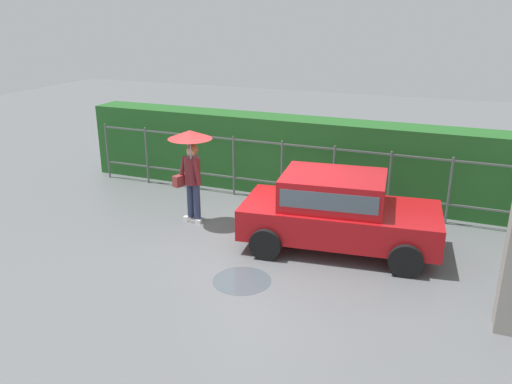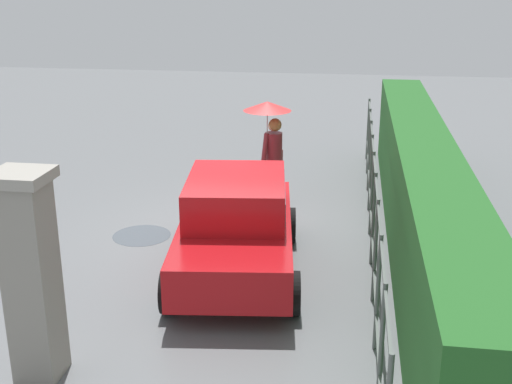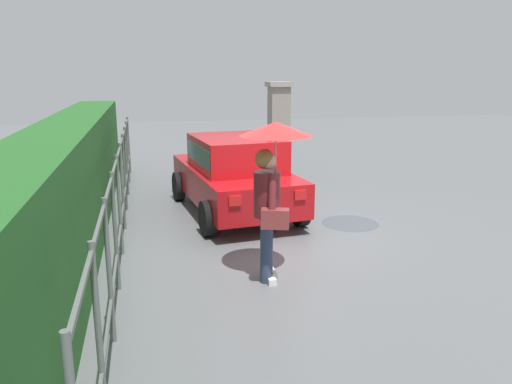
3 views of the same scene
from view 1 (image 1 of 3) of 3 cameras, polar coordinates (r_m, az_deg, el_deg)
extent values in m
plane|color=slate|center=(10.23, 0.34, -6.03)|extent=(40.00, 40.00, 0.00)
cube|color=#B71116|center=(10.09, 9.17, -3.07)|extent=(3.87, 2.06, 0.60)
cube|color=#B71116|center=(9.89, 8.49, 0.22)|extent=(2.05, 1.65, 0.60)
cube|color=#4C5B66|center=(9.89, 8.50, 0.33)|extent=(1.91, 1.65, 0.33)
cylinder|color=black|center=(10.94, 16.12, -3.38)|extent=(0.62, 0.25, 0.60)
cylinder|color=black|center=(9.41, 16.11, -7.24)|extent=(0.62, 0.25, 0.60)
cylinder|color=black|center=(11.14, 3.20, -2.18)|extent=(0.62, 0.25, 0.60)
cylinder|color=black|center=(9.64, 1.06, -5.74)|extent=(0.62, 0.25, 0.60)
cube|color=red|center=(10.86, -0.23, -0.31)|extent=(0.08, 0.21, 0.16)
cube|color=red|center=(9.87, -1.94, -2.39)|extent=(0.08, 0.21, 0.16)
cylinder|color=#2D3856|center=(11.30, -6.50, -1.25)|extent=(0.15, 0.15, 0.86)
cylinder|color=#2D3856|center=(11.44, -7.19, -1.02)|extent=(0.15, 0.15, 0.86)
cube|color=white|center=(11.41, -6.64, -3.16)|extent=(0.26, 0.10, 0.08)
cube|color=white|center=(11.55, -7.32, -2.91)|extent=(0.26, 0.10, 0.08)
cylinder|color=maroon|center=(11.14, -6.99, 2.34)|extent=(0.34, 0.34, 0.58)
sphere|color=#DBAD89|center=(11.02, -7.08, 4.47)|extent=(0.22, 0.22, 0.22)
sphere|color=olive|center=(11.04, -6.97, 4.60)|extent=(0.25, 0.25, 0.25)
cylinder|color=maroon|center=(10.93, -6.52, 2.17)|extent=(0.24, 0.16, 0.56)
cylinder|color=maroon|center=(11.24, -8.06, 2.59)|extent=(0.24, 0.16, 0.56)
cylinder|color=#B2B2B7|center=(10.92, -7.16, 3.87)|extent=(0.02, 0.02, 0.77)
cone|color=red|center=(10.81, -7.27, 6.28)|extent=(0.92, 0.92, 0.18)
cube|color=maroon|center=(11.32, -8.28, 1.28)|extent=(0.26, 0.37, 0.24)
cylinder|color=#59605B|center=(14.73, -15.99, 4.34)|extent=(0.05, 0.05, 1.50)
cylinder|color=#59605B|center=(14.01, -11.89, 3.92)|extent=(0.05, 0.05, 1.50)
cylinder|color=#59605B|center=(13.37, -7.39, 3.44)|extent=(0.05, 0.05, 1.50)
cylinder|color=#59605B|center=(12.82, -2.47, 2.89)|extent=(0.05, 0.05, 1.50)
cylinder|color=#59605B|center=(12.37, 2.84, 2.26)|extent=(0.05, 0.05, 1.50)
cylinder|color=#59605B|center=(12.04, 8.49, 1.58)|extent=(0.05, 0.05, 1.50)
cylinder|color=#59605B|center=(11.83, 14.39, 0.85)|extent=(0.05, 0.05, 1.50)
cylinder|color=#59605B|center=(11.76, 20.43, 0.09)|extent=(0.05, 0.05, 1.50)
cube|color=#59605B|center=(12.01, 5.73, 4.98)|extent=(11.30, 0.03, 0.04)
cube|color=#59605B|center=(12.28, 5.58, 0.59)|extent=(11.30, 0.03, 0.04)
cube|color=#235B23|center=(12.82, 6.61, 3.71)|extent=(12.30, 0.90, 1.90)
cylinder|color=#4C545B|center=(9.04, -1.56, -9.68)|extent=(1.01, 1.01, 0.00)
camera|label=2|loc=(12.86, 56.60, 10.70)|focal=45.93mm
camera|label=3|loc=(15.53, -24.05, 11.34)|focal=34.45mm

